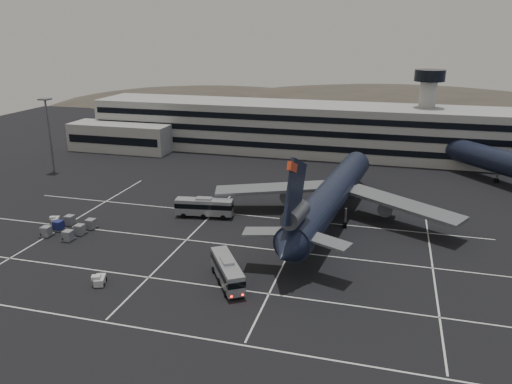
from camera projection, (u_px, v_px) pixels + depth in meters
The scene contains 12 objects.
ground at pixel (211, 254), 80.01m from camera, with size 260.00×260.00×0.00m, color black.
lane_markings at pixel (218, 252), 80.44m from camera, with size 90.00×55.62×0.01m.
terminal at pixel (286, 128), 143.76m from camera, with size 125.00×26.00×24.00m.
hills at pixel (373, 132), 235.02m from camera, with size 352.00×180.00×44.00m.
lightpole_left at pixel (48, 125), 122.16m from camera, with size 2.40×2.40×18.28m.
trijet_main at pixel (331, 196), 91.28m from camera, with size 47.16×57.68×18.08m.
trijet_far at pixel (503, 161), 114.07m from camera, with size 41.43×47.84×18.08m.
bus_near at pixel (227, 270), 70.16m from camera, with size 7.76×10.26×3.74m.
bus_far at pixel (204, 206), 94.94m from camera, with size 11.21×4.04×3.87m.
tug_a at pixel (55, 220), 92.50m from camera, with size 1.97×2.39×1.33m.
tug_b at pixel (100, 280), 70.17m from camera, with size 2.24×2.78×1.56m.
uld_cluster at pixel (69, 228), 88.09m from camera, with size 7.55×8.64×1.78m.
Camera 1 is at (26.15, -68.42, 34.44)m, focal length 35.00 mm.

